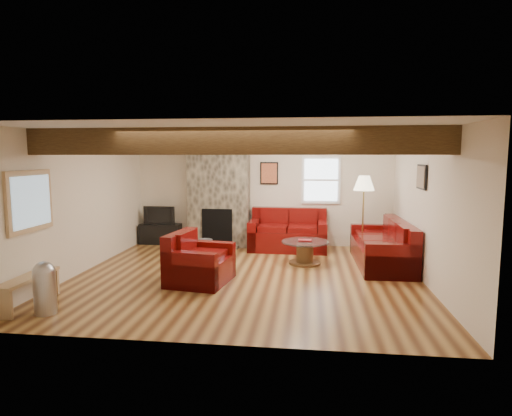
% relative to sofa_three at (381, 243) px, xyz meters
% --- Properties ---
extents(room, '(8.00, 8.00, 8.00)m').
position_rel_sofa_three_xyz_m(room, '(-2.48, -1.11, 0.82)').
color(room, '#593117').
rests_on(room, ground).
extents(floor, '(6.00, 6.00, 0.00)m').
position_rel_sofa_three_xyz_m(floor, '(-2.48, -1.11, -0.43)').
color(floor, '#593117').
rests_on(floor, ground).
extents(oak_beam, '(6.00, 0.36, 0.38)m').
position_rel_sofa_three_xyz_m(oak_beam, '(-2.48, -2.36, 1.88)').
color(oak_beam, black).
rests_on(oak_beam, room).
extents(chimney_breast, '(1.40, 0.67, 2.50)m').
position_rel_sofa_three_xyz_m(chimney_breast, '(-3.48, 1.39, 0.79)').
color(chimney_breast, '#39342C').
rests_on(chimney_breast, floor).
extents(back_window, '(0.90, 0.08, 1.10)m').
position_rel_sofa_three_xyz_m(back_window, '(-1.13, 1.60, 1.12)').
color(back_window, white).
rests_on(back_window, room).
extents(hatch_window, '(0.08, 1.00, 0.90)m').
position_rel_sofa_three_xyz_m(hatch_window, '(-5.44, -2.61, 1.02)').
color(hatch_window, tan).
rests_on(hatch_window, room).
extents(ceiling_dome, '(0.40, 0.40, 0.18)m').
position_rel_sofa_three_xyz_m(ceiling_dome, '(-1.58, -0.21, 2.01)').
color(ceiling_dome, beige).
rests_on(ceiling_dome, room).
extents(artwork_back, '(0.42, 0.06, 0.52)m').
position_rel_sofa_three_xyz_m(artwork_back, '(-2.33, 1.60, 1.27)').
color(artwork_back, black).
rests_on(artwork_back, room).
extents(artwork_right, '(0.06, 0.55, 0.42)m').
position_rel_sofa_three_xyz_m(artwork_right, '(0.48, -0.81, 1.32)').
color(artwork_right, black).
rests_on(artwork_right, room).
extents(sofa_three, '(0.97, 2.24, 0.86)m').
position_rel_sofa_three_xyz_m(sofa_three, '(0.00, 0.00, 0.00)').
color(sofa_three, '#4B0508').
rests_on(sofa_three, floor).
extents(loveseat, '(1.73, 1.01, 0.91)m').
position_rel_sofa_three_xyz_m(loveseat, '(-1.86, 1.12, 0.03)').
color(loveseat, '#4B0508').
rests_on(loveseat, floor).
extents(armchair_red, '(1.05, 1.16, 0.84)m').
position_rel_sofa_three_xyz_m(armchair_red, '(-3.19, -1.56, -0.01)').
color(armchair_red, '#4B0508').
rests_on(armchair_red, floor).
extents(coffee_table, '(0.92, 0.92, 0.48)m').
position_rel_sofa_three_xyz_m(coffee_table, '(-1.47, -0.11, -0.20)').
color(coffee_table, '#482D17').
rests_on(coffee_table, floor).
extents(tv_cabinet, '(0.96, 0.38, 0.48)m').
position_rel_sofa_three_xyz_m(tv_cabinet, '(-4.93, 1.42, -0.19)').
color(tv_cabinet, black).
rests_on(tv_cabinet, floor).
extents(television, '(0.75, 0.10, 0.43)m').
position_rel_sofa_three_xyz_m(television, '(-4.93, 1.42, 0.27)').
color(television, black).
rests_on(television, tv_cabinet).
extents(floor_lamp, '(0.43, 0.43, 1.70)m').
position_rel_sofa_three_xyz_m(floor_lamp, '(-0.27, 0.71, 1.02)').
color(floor_lamp, '#AA9146').
rests_on(floor_lamp, floor).
extents(pine_bench, '(0.26, 1.13, 0.43)m').
position_rel_sofa_three_xyz_m(pine_bench, '(-5.31, -2.95, -0.22)').
color(pine_bench, tan).
rests_on(pine_bench, floor).
extents(pedal_bin, '(0.38, 0.38, 0.72)m').
position_rel_sofa_three_xyz_m(pedal_bin, '(-4.90, -3.20, -0.07)').
color(pedal_bin, '#B6B6BB').
rests_on(pedal_bin, floor).
extents(coal_bucket, '(0.33, 0.33, 0.31)m').
position_rel_sofa_three_xyz_m(coal_bucket, '(-3.62, 0.59, -0.28)').
color(coal_bucket, gray).
rests_on(coal_bucket, floor).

